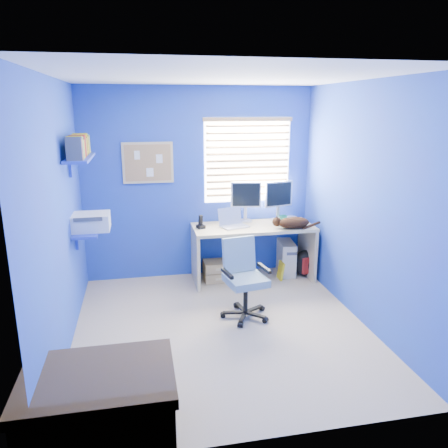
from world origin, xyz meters
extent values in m
cube|color=tan|center=(0.00, 0.00, 0.00)|extent=(3.00, 3.20, 0.00)
cube|color=white|center=(0.00, 0.00, 2.50)|extent=(3.00, 3.20, 0.00)
cube|color=blue|center=(0.00, 1.60, 1.25)|extent=(3.00, 0.01, 2.50)
cube|color=blue|center=(0.00, -1.60, 1.25)|extent=(3.00, 0.01, 2.50)
cube|color=blue|center=(-1.50, 0.00, 1.25)|extent=(0.01, 3.20, 2.50)
cube|color=blue|center=(1.50, 0.00, 1.25)|extent=(0.01, 3.20, 2.50)
cube|color=tan|center=(0.66, 1.26, 0.37)|extent=(1.57, 0.65, 0.74)
cube|color=silver|center=(0.40, 1.24, 0.85)|extent=(0.39, 0.34, 0.22)
cube|color=silver|center=(0.61, 1.49, 1.01)|extent=(0.41, 0.19, 0.54)
cube|color=silver|center=(1.05, 1.45, 1.01)|extent=(0.42, 0.20, 0.54)
cube|color=black|center=(-0.03, 1.27, 0.82)|extent=(0.12, 0.13, 0.17)
imported|color=#1A8767|center=(1.08, 1.32, 0.79)|extent=(0.10, 0.09, 0.10)
cylinder|color=silver|center=(1.22, 1.36, 0.78)|extent=(0.13, 0.13, 0.07)
ellipsoid|color=black|center=(1.13, 1.04, 0.81)|extent=(0.44, 0.29, 0.15)
cube|color=beige|center=(1.17, 1.37, 0.23)|extent=(0.24, 0.46, 0.45)
cube|color=tan|center=(0.19, 1.30, 0.14)|extent=(0.35, 0.28, 0.27)
cube|color=yellow|center=(1.03, 1.17, 0.12)|extent=(0.03, 0.17, 0.24)
ellipsoid|color=black|center=(1.39, 1.23, 0.18)|extent=(0.38, 0.34, 0.37)
cube|color=#453326|center=(-1.12, -1.32, 0.24)|extent=(1.00, 0.71, 0.48)
cylinder|color=black|center=(0.30, 0.21, 0.03)|extent=(0.58, 0.58, 0.06)
cylinder|color=black|center=(0.30, 0.21, 0.23)|extent=(0.06, 0.06, 0.33)
cube|color=#82A4B5|center=(0.30, 0.21, 0.43)|extent=(0.47, 0.47, 0.08)
cube|color=#82A4B5|center=(0.27, 0.40, 0.66)|extent=(0.37, 0.12, 0.39)
cube|color=white|center=(0.65, 1.59, 1.55)|extent=(1.15, 0.01, 1.10)
cube|color=tan|center=(0.65, 1.56, 1.55)|extent=(1.10, 0.03, 1.00)
cube|color=tan|center=(-0.65, 1.58, 1.55)|extent=(0.64, 0.02, 0.52)
cube|color=tan|center=(-0.65, 1.57, 1.55)|extent=(0.58, 0.01, 0.46)
cube|color=#273BBC|center=(-1.36, 0.75, 0.92)|extent=(0.26, 0.55, 0.03)
cube|color=silver|center=(-1.32, 0.75, 1.02)|extent=(0.42, 0.34, 0.18)
cube|color=#273BBC|center=(-1.37, 0.75, 1.72)|extent=(0.24, 0.90, 0.03)
cube|color=navy|center=(-1.38, 0.75, 1.84)|extent=(0.15, 0.80, 0.22)
camera|label=1|loc=(-0.78, -4.04, 2.24)|focal=35.00mm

